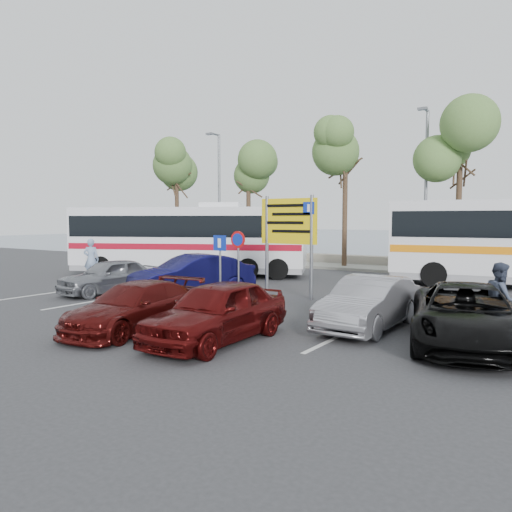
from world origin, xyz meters
The scene contains 23 objects.
ground centered at (0.00, 0.00, 0.00)m, with size 120.00×120.00×0.00m, color #2E2E30.
kerb_strip centered at (0.00, 14.00, 0.07)m, with size 44.00×2.40×0.15m, color gray.
seawall centered at (0.00, 16.00, 0.30)m, with size 48.00×0.80×0.60m, color gray.
sea centered at (0.00, 60.00, 0.01)m, with size 140.00×140.00×0.00m, color #405366.
tree_far_left centered at (-14.00, 14.00, 6.33)m, with size 3.20×3.20×7.60m.
tree_left centered at (-8.00, 14.00, 6.00)m, with size 3.20×3.20×7.20m.
tree_mid centered at (-1.50, 14.00, 6.65)m, with size 3.20×3.20×8.00m.
tree_right centered at (4.50, 14.00, 6.17)m, with size 3.20×3.20×7.40m.
street_lamp_left centered at (-10.00, 13.52, 4.60)m, with size 0.45×1.15×8.01m.
street_lamp_right centered at (3.00, 13.52, 4.60)m, with size 0.45×1.15×8.01m.
direction_sign centered at (1.00, 3.20, 2.43)m, with size 2.20×0.12×3.60m.
sign_no_stop centered at (-0.60, 2.38, 1.58)m, with size 0.60×0.08×2.35m.
sign_parking centered at (-0.20, 0.79, 1.47)m, with size 0.50×0.07×2.25m.
lane_markings centered at (-1.14, -1.00, 0.00)m, with size 12.02×4.20×0.01m, color silver, non-canonical shape.
coach_bus_left centered at (-6.50, 6.50, 1.65)m, with size 11.43×6.82×3.56m.
car_silver_a centered at (-5.00, 0.33, 0.65)m, with size 1.54×3.83×1.31m, color gray.
car_blue centered at (-2.00, 1.50, 0.75)m, with size 1.58×4.54×1.50m, color #0E0D3F.
car_maroon centered at (0.40, -3.50, 0.60)m, with size 1.68×4.14×1.20m, color #470D0B.
car_red centered at (2.80, -3.27, 0.70)m, with size 1.66×4.11×1.40m, color #4E0B0B.
suv_black centered at (7.60, -0.59, 0.68)m, with size 2.26×4.90×1.36m, color black.
car_silver_b centered at (5.20, -0.09, 0.66)m, with size 1.40×4.01×1.32m, color gray.
pedestrian_near centered at (-9.00, 2.69, 0.94)m, with size 0.69×0.45×1.89m, color #7C93B4.
pedestrian_far centered at (8.06, 1.00, 0.88)m, with size 0.85×0.66×1.75m, color #373F53.
Camera 1 is at (9.63, -12.10, 2.79)m, focal length 35.00 mm.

